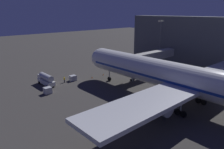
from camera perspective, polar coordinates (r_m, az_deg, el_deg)
The scene contains 10 objects.
ground_plane at distance 52.81m, azimuth 10.55°, elevation -5.57°, with size 320.00×320.00×0.00m, color #383533.
airliner_at_gate at distance 45.92m, azimuth 20.63°, elevation -1.76°, with size 52.82×64.72×19.36m.
jet_bridge at distance 66.49m, azimuth 9.46°, elevation 4.62°, with size 21.80×3.40×7.69m.
apron_floodlight_mast at distance 80.15m, azimuth 12.68°, elevation 9.03°, with size 2.90×0.50×16.58m.
fuel_tanker at distance 61.72m, azimuth -17.23°, elevation -1.17°, with size 2.46×6.72×3.15m.
baggage_container_near_belt at distance 63.89m, azimuth -10.39°, elevation -0.92°, with size 1.86×1.57×1.51m, color #B7BABF.
baggage_container_mid_row at distance 55.40m, azimuth -16.77°, elevation -4.07°, with size 1.78×1.55×1.58m, color #B7BABF.
ground_crew_by_belt_loader at distance 62.49m, azimuth -12.60°, elevation -1.25°, with size 0.40×0.40×1.76m.
traffic_cone_nose_port at distance 68.09m, azimuth -2.36°, elevation 0.01°, with size 0.36×0.36×0.55m, color orange.
traffic_cone_nose_starboard at distance 65.50m, azimuth -5.33°, elevation -0.72°, with size 0.36×0.36×0.55m, color orange.
Camera 1 is at (39.27, 29.36, 19.61)m, focal length 34.33 mm.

